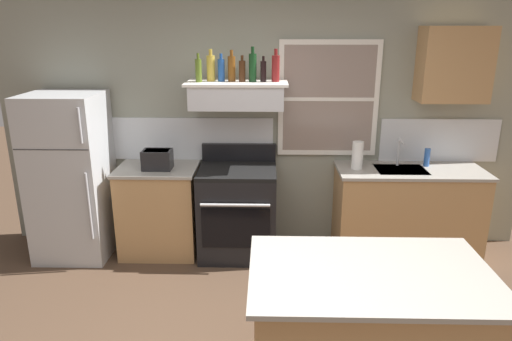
{
  "coord_description": "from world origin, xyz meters",
  "views": [
    {
      "loc": [
        0.04,
        -2.49,
        2.25
      ],
      "look_at": [
        -0.05,
        1.2,
        1.1
      ],
      "focal_mm": 32.68,
      "sensor_mm": 36.0,
      "label": 1
    }
  ],
  "objects_px": {
    "refrigerator": "(71,177)",
    "bottle_dark_green_wine": "(253,67)",
    "bottle_amber_wine": "(232,68)",
    "bottle_brown_stout": "(242,71)",
    "kitchen_island": "(366,338)",
    "toaster": "(157,159)",
    "stove_range": "(238,211)",
    "bottle_balsamic_dark": "(264,71)",
    "bottle_champagne_gold_foil": "(211,68)",
    "paper_towel_roll": "(357,155)",
    "bottle_red_label_wine": "(276,68)",
    "bottle_olive_oil_square": "(198,70)",
    "bottle_blue_liqueur": "(221,70)",
    "dish_soap_bottle": "(427,157)"
  },
  "relations": [
    {
      "from": "refrigerator",
      "to": "bottle_dark_green_wine",
      "type": "relative_size",
      "value": 5.11
    },
    {
      "from": "bottle_amber_wine",
      "to": "bottle_brown_stout",
      "type": "distance_m",
      "value": 0.11
    },
    {
      "from": "bottle_dark_green_wine",
      "to": "kitchen_island",
      "type": "bearing_deg",
      "value": -70.12
    },
    {
      "from": "toaster",
      "to": "stove_range",
      "type": "height_order",
      "value": "toaster"
    },
    {
      "from": "toaster",
      "to": "stove_range",
      "type": "distance_m",
      "value": 0.95
    },
    {
      "from": "stove_range",
      "to": "bottle_balsamic_dark",
      "type": "relative_size",
      "value": 4.62
    },
    {
      "from": "kitchen_island",
      "to": "bottle_champagne_gold_foil",
      "type": "bearing_deg",
      "value": 118.67
    },
    {
      "from": "bottle_balsamic_dark",
      "to": "paper_towel_roll",
      "type": "relative_size",
      "value": 0.87
    },
    {
      "from": "bottle_red_label_wine",
      "to": "bottle_brown_stout",
      "type": "bearing_deg",
      "value": -178.15
    },
    {
      "from": "bottle_balsamic_dark",
      "to": "bottle_olive_oil_square",
      "type": "bearing_deg",
      "value": -175.15
    },
    {
      "from": "bottle_brown_stout",
      "to": "kitchen_island",
      "type": "distance_m",
      "value": 2.61
    },
    {
      "from": "bottle_blue_liqueur",
      "to": "bottle_amber_wine",
      "type": "xyz_separation_m",
      "value": [
        0.1,
        0.01,
        0.01
      ]
    },
    {
      "from": "bottle_olive_oil_square",
      "to": "bottle_amber_wine",
      "type": "height_order",
      "value": "bottle_amber_wine"
    },
    {
      "from": "toaster",
      "to": "paper_towel_roll",
      "type": "height_order",
      "value": "paper_towel_roll"
    },
    {
      "from": "bottle_champagne_gold_foil",
      "to": "bottle_amber_wine",
      "type": "height_order",
      "value": "bottle_champagne_gold_foil"
    },
    {
      "from": "bottle_amber_wine",
      "to": "bottle_brown_stout",
      "type": "height_order",
      "value": "bottle_amber_wine"
    },
    {
      "from": "toaster",
      "to": "bottle_brown_stout",
      "type": "bearing_deg",
      "value": 7.1
    },
    {
      "from": "bottle_balsamic_dark",
      "to": "kitchen_island",
      "type": "height_order",
      "value": "bottle_balsamic_dark"
    },
    {
      "from": "bottle_red_label_wine",
      "to": "kitchen_island",
      "type": "xyz_separation_m",
      "value": [
        0.53,
        -2.05,
        -1.41
      ]
    },
    {
      "from": "stove_range",
      "to": "bottle_red_label_wine",
      "type": "xyz_separation_m",
      "value": [
        0.37,
        0.09,
        1.41
      ]
    },
    {
      "from": "bottle_red_label_wine",
      "to": "paper_towel_roll",
      "type": "xyz_separation_m",
      "value": [
        0.81,
        -0.05,
        -0.83
      ]
    },
    {
      "from": "stove_range",
      "to": "bottle_amber_wine",
      "type": "bearing_deg",
      "value": 113.91
    },
    {
      "from": "toaster",
      "to": "bottle_red_label_wine",
      "type": "bearing_deg",
      "value": 5.67
    },
    {
      "from": "bottle_brown_stout",
      "to": "kitchen_island",
      "type": "relative_size",
      "value": 0.17
    },
    {
      "from": "bottle_blue_liqueur",
      "to": "dish_soap_bottle",
      "type": "relative_size",
      "value": 1.44
    },
    {
      "from": "bottle_champagne_gold_foil",
      "to": "stove_range",
      "type": "bearing_deg",
      "value": -25.6
    },
    {
      "from": "bottle_blue_liqueur",
      "to": "bottle_amber_wine",
      "type": "distance_m",
      "value": 0.1
    },
    {
      "from": "bottle_balsamic_dark",
      "to": "bottle_red_label_wine",
      "type": "xyz_separation_m",
      "value": [
        0.11,
        -0.0,
        0.03
      ]
    },
    {
      "from": "bottle_dark_green_wine",
      "to": "kitchen_island",
      "type": "distance_m",
      "value": 2.61
    },
    {
      "from": "bottle_champagne_gold_foil",
      "to": "paper_towel_roll",
      "type": "height_order",
      "value": "bottle_champagne_gold_foil"
    },
    {
      "from": "bottle_champagne_gold_foil",
      "to": "bottle_red_label_wine",
      "type": "bearing_deg",
      "value": -2.93
    },
    {
      "from": "refrigerator",
      "to": "bottle_red_label_wine",
      "type": "bearing_deg",
      "value": 3.11
    },
    {
      "from": "refrigerator",
      "to": "bottle_olive_oil_square",
      "type": "xyz_separation_m",
      "value": [
        1.3,
        0.06,
        1.03
      ]
    },
    {
      "from": "bottle_brown_stout",
      "to": "bottle_dark_green_wine",
      "type": "distance_m",
      "value": 0.1
    },
    {
      "from": "bottle_amber_wine",
      "to": "bottle_balsamic_dark",
      "type": "height_order",
      "value": "bottle_amber_wine"
    },
    {
      "from": "refrigerator",
      "to": "bottle_dark_green_wine",
      "type": "xyz_separation_m",
      "value": [
        1.8,
        0.11,
        1.06
      ]
    },
    {
      "from": "bottle_champagne_gold_foil",
      "to": "bottle_brown_stout",
      "type": "relative_size",
      "value": 1.22
    },
    {
      "from": "toaster",
      "to": "paper_towel_roll",
      "type": "xyz_separation_m",
      "value": [
        1.95,
        0.06,
        0.04
      ]
    },
    {
      "from": "dish_soap_bottle",
      "to": "bottle_amber_wine",
      "type": "bearing_deg",
      "value": -179.22
    },
    {
      "from": "bottle_red_label_wine",
      "to": "paper_towel_roll",
      "type": "height_order",
      "value": "bottle_red_label_wine"
    },
    {
      "from": "bottle_champagne_gold_foil",
      "to": "bottle_dark_green_wine",
      "type": "xyz_separation_m",
      "value": [
        0.4,
        -0.03,
        0.01
      ]
    },
    {
      "from": "bottle_dark_green_wine",
      "to": "bottle_red_label_wine",
      "type": "bearing_deg",
      "value": -1.1
    },
    {
      "from": "stove_range",
      "to": "bottle_blue_liqueur",
      "type": "bearing_deg",
      "value": 144.57
    },
    {
      "from": "bottle_blue_liqueur",
      "to": "bottle_olive_oil_square",
      "type": "bearing_deg",
      "value": -161.86
    },
    {
      "from": "toaster",
      "to": "dish_soap_bottle",
      "type": "distance_m",
      "value": 2.66
    },
    {
      "from": "toaster",
      "to": "bottle_amber_wine",
      "type": "xyz_separation_m",
      "value": [
        0.73,
        0.14,
        0.86
      ]
    },
    {
      "from": "kitchen_island",
      "to": "paper_towel_roll",
      "type": "bearing_deg",
      "value": 82.12
    },
    {
      "from": "bottle_brown_stout",
      "to": "bottle_amber_wine",
      "type": "bearing_deg",
      "value": 161.18
    },
    {
      "from": "bottle_blue_liqueur",
      "to": "bottle_champagne_gold_foil",
      "type": "bearing_deg",
      "value": 172.6
    },
    {
      "from": "bottle_brown_stout",
      "to": "bottle_balsamic_dark",
      "type": "distance_m",
      "value": 0.2
    }
  ]
}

